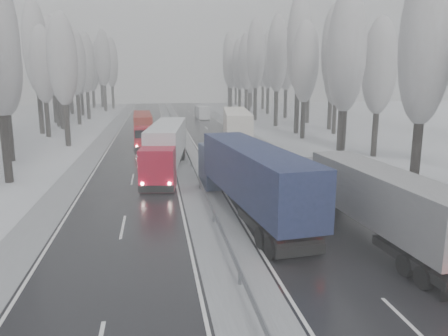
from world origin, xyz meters
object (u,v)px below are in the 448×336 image
object	(u,v)px
truck_red_red	(143,126)
truck_cream_box	(236,125)
truck_red_white	(166,145)
truck_grey_tarp	(370,196)
box_truck_distant	(202,112)
truck_blue_box	(248,174)

from	to	relation	value
truck_red_red	truck_cream_box	bearing A→B (deg)	-27.05
truck_red_white	truck_red_red	size ratio (longest dim) A/B	1.16
truck_grey_tarp	box_truck_distant	xyz separation A→B (m)	(-1.61, 67.50, -0.91)
truck_grey_tarp	truck_cream_box	bearing A→B (deg)	89.44
truck_grey_tarp	box_truck_distant	distance (m)	67.53
truck_red_red	truck_grey_tarp	bearing A→B (deg)	-73.02
truck_blue_box	truck_red_red	distance (m)	32.73
truck_cream_box	truck_blue_box	bearing A→B (deg)	-91.53
box_truck_distant	truck_red_red	distance (m)	32.74
truck_red_white	truck_red_red	distance (m)	18.80
box_truck_distant	truck_red_white	size ratio (longest dim) A/B	0.42
truck_blue_box	truck_red_white	size ratio (longest dim) A/B	1.05
truck_grey_tarp	box_truck_distant	world-z (taller)	truck_grey_tarp
truck_cream_box	truck_red_red	distance (m)	12.52
truck_blue_box	truck_red_red	size ratio (longest dim) A/B	1.22
truck_red_red	box_truck_distant	bearing A→B (deg)	68.00
truck_grey_tarp	truck_cream_box	xyz separation A→B (m)	(-1.38, 31.45, 0.37)
truck_cream_box	truck_red_white	bearing A→B (deg)	-115.99
truck_cream_box	truck_red_white	distance (m)	16.02
truck_blue_box	truck_cream_box	world-z (taller)	truck_cream_box
truck_grey_tarp	truck_red_white	distance (m)	20.78
truck_blue_box	box_truck_distant	bearing A→B (deg)	79.66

